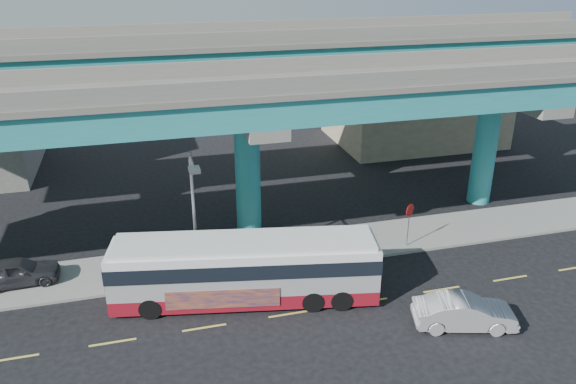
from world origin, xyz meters
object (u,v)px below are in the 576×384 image
object	(u,v)px
sedan	(464,312)
stop_sign	(409,216)
parked_car	(16,272)
street_lamp	(194,201)
transit_bus	(245,268)

from	to	relation	value
sedan	stop_sign	distance (m)	7.62
parked_car	stop_sign	world-z (taller)	stop_sign
stop_sign	parked_car	bearing A→B (deg)	167.12
parked_car	street_lamp	xyz separation A→B (m)	(8.93, -2.19, 3.79)
transit_bus	stop_sign	distance (m)	10.34
street_lamp	stop_sign	xyz separation A→B (m)	(12.00, 0.71, -2.59)
parked_car	stop_sign	xyz separation A→B (m)	(20.93, -1.48, 1.20)
sedan	stop_sign	xyz separation A→B (m)	(0.89, 7.46, 1.30)
sedan	street_lamp	world-z (taller)	street_lamp
transit_bus	street_lamp	distance (m)	4.05
parked_car	transit_bus	bearing A→B (deg)	-113.63
stop_sign	street_lamp	bearing A→B (deg)	174.56
sedan	street_lamp	distance (m)	13.57
transit_bus	sedan	bearing A→B (deg)	-16.58
parked_car	street_lamp	world-z (taller)	street_lamp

